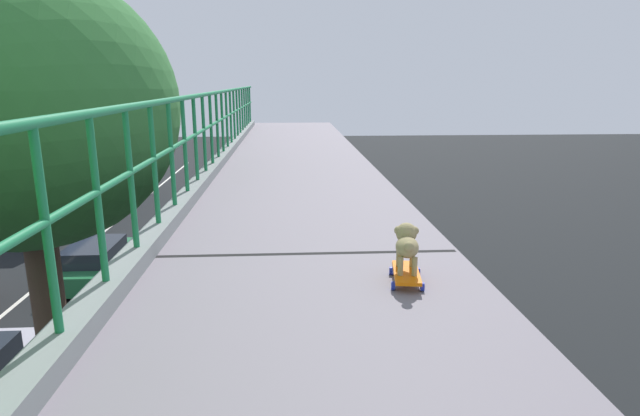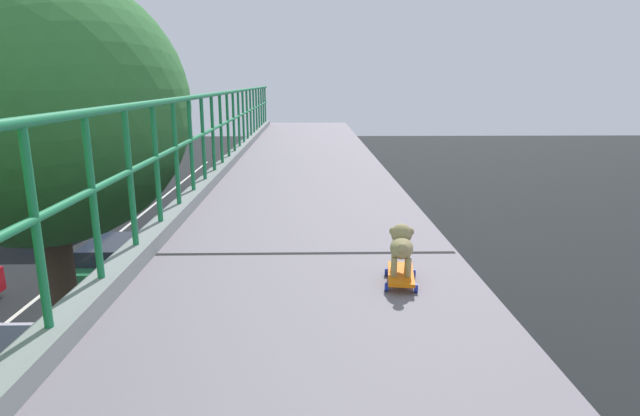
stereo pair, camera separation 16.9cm
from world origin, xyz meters
TOP-DOWN VIEW (x-y plane):
  - green_railing at (-0.25, 0.00)m, footprint 0.20×28.32m
  - car_green_seventh at (-5.51, 14.57)m, footprint 1.79×4.17m
  - city_bus at (-9.43, 24.52)m, footprint 2.50×11.61m
  - roadside_tree_mid at (-2.85, 5.57)m, footprint 4.33×4.33m
  - toy_skateboard at (1.67, 1.17)m, footprint 0.26×0.44m
  - small_dog at (1.68, 1.21)m, footprint 0.19×0.35m

SIDE VIEW (x-z plane):
  - car_green_seventh at x=-5.51m, z-range -0.03..1.27m
  - city_bus at x=-9.43m, z-range 0.22..3.43m
  - toy_skateboard at x=1.67m, z-range 5.15..5.23m
  - green_railing at x=-0.25m, z-range 4.80..5.97m
  - small_dog at x=1.68m, z-range 5.25..5.55m
  - roadside_tree_mid at x=-2.85m, z-range 1.98..10.08m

